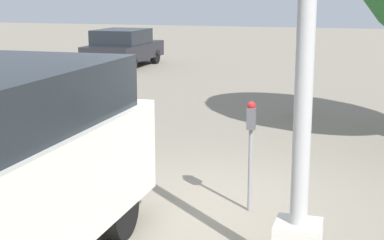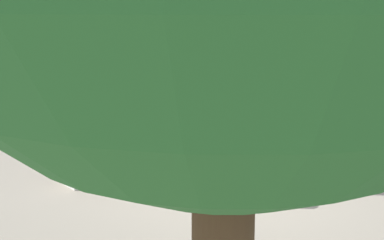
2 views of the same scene
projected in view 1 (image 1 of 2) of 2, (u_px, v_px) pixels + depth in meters
ground_plane at (208, 197)px, 7.95m from camera, size 80.00×80.00×0.00m
parking_meter_near at (251, 131)px, 7.23m from camera, size 0.21×0.14×1.41m
parking_meter_far at (300, 75)px, 12.34m from camera, size 0.21×0.14×1.38m
lamp_post at (306, 44)px, 5.26m from camera, size 0.44×0.44×6.46m
car_distant at (123, 47)px, 21.73m from camera, size 3.83×1.79×1.39m
fire_hydrant at (298, 100)px, 13.06m from camera, size 0.17×0.17×0.75m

